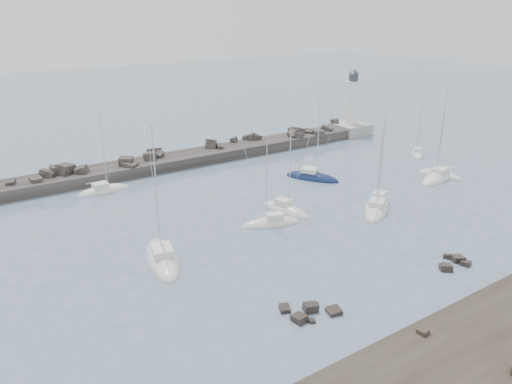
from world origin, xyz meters
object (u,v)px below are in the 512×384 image
at_px(sailboat_9, 439,175).
at_px(sailboat_4, 271,224).
at_px(sailboat_11, 417,154).
at_px(lighthouse, 351,120).
at_px(sailboat_2, 162,260).
at_px(sailboat_8, 378,204).
at_px(sailboat_7, 312,178).
at_px(sailboat_3, 103,191).
at_px(sailboat_6, 377,210).
at_px(sailboat_10, 438,178).
at_px(sailboat_5, 285,210).

bearing_deg(sailboat_9, sailboat_4, -179.30).
bearing_deg(sailboat_11, lighthouse, 85.76).
xyz_separation_m(lighthouse, sailboat_4, (-42.58, -29.76, -2.96)).
distance_m(sailboat_2, sailboat_11, 57.69).
bearing_deg(sailboat_4, sailboat_8, -9.96).
height_order(lighthouse, sailboat_7, lighthouse).
xyz_separation_m(sailboat_3, sailboat_7, (29.62, -12.79, 0.02)).
bearing_deg(sailboat_9, sailboat_6, -166.72).
relative_size(sailboat_2, sailboat_3, 1.30).
height_order(sailboat_4, sailboat_10, sailboat_10).
bearing_deg(sailboat_6, sailboat_7, 84.48).
distance_m(sailboat_5, sailboat_9, 29.96).
distance_m(sailboat_2, sailboat_5, 19.87).
relative_size(sailboat_8, sailboat_9, 1.09).
height_order(sailboat_3, sailboat_9, sailboat_3).
height_order(sailboat_6, sailboat_8, sailboat_6).
bearing_deg(sailboat_8, lighthouse, 51.02).
xyz_separation_m(sailboat_2, sailboat_9, (49.40, 1.61, -0.01)).
xyz_separation_m(sailboat_7, sailboat_8, (0.19, -13.82, 0.01)).
height_order(sailboat_2, sailboat_10, sailboat_2).
relative_size(lighthouse, sailboat_5, 1.20).
distance_m(sailboat_4, sailboat_6, 15.13).
relative_size(sailboat_5, sailboat_6, 0.83).
bearing_deg(sailboat_9, sailboat_8, -169.66).
xyz_separation_m(sailboat_2, sailboat_7, (31.33, 12.16, -0.00)).
distance_m(sailboat_3, sailboat_4, 27.38).
xyz_separation_m(lighthouse, sailboat_5, (-38.38, -27.21, -2.94)).
height_order(lighthouse, sailboat_2, sailboat_2).
distance_m(sailboat_4, sailboat_10, 32.60).
distance_m(lighthouse, sailboat_7, 32.68).
bearing_deg(lighthouse, sailboat_5, -144.67).
bearing_deg(sailboat_2, sailboat_3, 86.09).
height_order(sailboat_6, sailboat_11, sailboat_6).
bearing_deg(sailboat_8, sailboat_9, 10.34).
height_order(sailboat_4, sailboat_6, sailboat_6).
height_order(sailboat_2, sailboat_11, sailboat_2).
height_order(sailboat_2, sailboat_8, sailboat_2).
xyz_separation_m(lighthouse, sailboat_2, (-57.90, -30.95, -2.94)).
relative_size(sailboat_5, sailboat_9, 1.07).
bearing_deg(sailboat_10, sailboat_7, 145.58).
bearing_deg(sailboat_9, sailboat_2, -178.14).
height_order(sailboat_5, sailboat_10, sailboat_10).
bearing_deg(sailboat_4, sailboat_9, 0.70).
bearing_deg(sailboat_10, sailboat_5, 174.07).
bearing_deg(sailboat_4, sailboat_5, 31.35).
relative_size(sailboat_7, sailboat_8, 1.12).
bearing_deg(sailboat_8, sailboat_5, 155.78).
height_order(sailboat_3, sailboat_5, sailboat_3).
xyz_separation_m(sailboat_4, sailboat_10, (32.60, -0.39, 0.01)).
height_order(sailboat_2, sailboat_4, sailboat_2).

